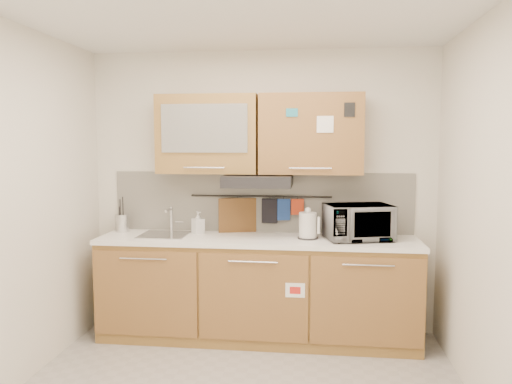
# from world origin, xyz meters

# --- Properties ---
(ceiling) EXTENTS (3.20, 3.20, 0.00)m
(ceiling) POSITION_xyz_m (0.00, 0.00, 2.60)
(ceiling) COLOR white
(ceiling) RESTS_ON wall_back
(wall_back) EXTENTS (3.20, 0.00, 3.20)m
(wall_back) POSITION_xyz_m (0.00, 1.50, 1.30)
(wall_back) COLOR silver
(wall_back) RESTS_ON ground
(wall_left) EXTENTS (0.00, 3.00, 3.00)m
(wall_left) POSITION_xyz_m (-1.60, 0.00, 1.30)
(wall_left) COLOR silver
(wall_left) RESTS_ON ground
(wall_right) EXTENTS (0.00, 3.00, 3.00)m
(wall_right) POSITION_xyz_m (1.60, 0.00, 1.30)
(wall_right) COLOR silver
(wall_right) RESTS_ON ground
(base_cabinet) EXTENTS (2.80, 0.64, 0.88)m
(base_cabinet) POSITION_xyz_m (0.00, 1.19, 0.41)
(base_cabinet) COLOR olive
(base_cabinet) RESTS_ON floor
(countertop) EXTENTS (2.82, 0.62, 0.04)m
(countertop) POSITION_xyz_m (0.00, 1.19, 0.90)
(countertop) COLOR white
(countertop) RESTS_ON base_cabinet
(backsplash) EXTENTS (2.80, 0.02, 0.56)m
(backsplash) POSITION_xyz_m (0.00, 1.49, 1.20)
(backsplash) COLOR silver
(backsplash) RESTS_ON countertop
(upper_cabinets) EXTENTS (1.82, 0.37, 0.70)m
(upper_cabinets) POSITION_xyz_m (-0.00, 1.32, 1.83)
(upper_cabinets) COLOR olive
(upper_cabinets) RESTS_ON wall_back
(range_hood) EXTENTS (0.60, 0.46, 0.10)m
(range_hood) POSITION_xyz_m (0.00, 1.25, 1.42)
(range_hood) COLOR black
(range_hood) RESTS_ON upper_cabinets
(sink) EXTENTS (0.42, 0.40, 0.26)m
(sink) POSITION_xyz_m (-0.85, 1.21, 0.92)
(sink) COLOR silver
(sink) RESTS_ON countertop
(utensil_rail) EXTENTS (1.30, 0.02, 0.02)m
(utensil_rail) POSITION_xyz_m (0.00, 1.45, 1.26)
(utensil_rail) COLOR black
(utensil_rail) RESTS_ON backsplash
(utensil_crock) EXTENTS (0.15, 0.15, 0.33)m
(utensil_crock) POSITION_xyz_m (-1.30, 1.34, 1.00)
(utensil_crock) COLOR silver
(utensil_crock) RESTS_ON countertop
(kettle) EXTENTS (0.20, 0.19, 0.28)m
(kettle) POSITION_xyz_m (0.44, 1.20, 1.03)
(kettle) COLOR silver
(kettle) RESTS_ON countertop
(toaster) EXTENTS (0.26, 0.18, 0.18)m
(toaster) POSITION_xyz_m (0.80, 1.16, 1.01)
(toaster) COLOR black
(toaster) RESTS_ON countertop
(microwave) EXTENTS (0.63, 0.51, 0.30)m
(microwave) POSITION_xyz_m (0.88, 1.20, 1.07)
(microwave) COLOR #999999
(microwave) RESTS_ON countertop
(soap_bottle) EXTENTS (0.13, 0.13, 0.20)m
(soap_bottle) POSITION_xyz_m (-0.57, 1.33, 1.02)
(soap_bottle) COLOR #999999
(soap_bottle) RESTS_ON countertop
(cutting_board) EXTENTS (0.35, 0.12, 0.44)m
(cutting_board) POSITION_xyz_m (-0.22, 1.44, 1.02)
(cutting_board) COLOR brown
(cutting_board) RESTS_ON utensil_rail
(oven_mitt) EXTENTS (0.12, 0.06, 0.20)m
(oven_mitt) POSITION_xyz_m (0.22, 1.44, 1.14)
(oven_mitt) COLOR navy
(oven_mitt) RESTS_ON utensil_rail
(dark_pouch) EXTENTS (0.15, 0.05, 0.23)m
(dark_pouch) POSITION_xyz_m (0.09, 1.44, 1.13)
(dark_pouch) COLOR black
(dark_pouch) RESTS_ON utensil_rail
(pot_holder) EXTENTS (0.12, 0.04, 0.14)m
(pot_holder) POSITION_xyz_m (0.34, 1.44, 1.17)
(pot_holder) COLOR #B93518
(pot_holder) RESTS_ON utensil_rail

